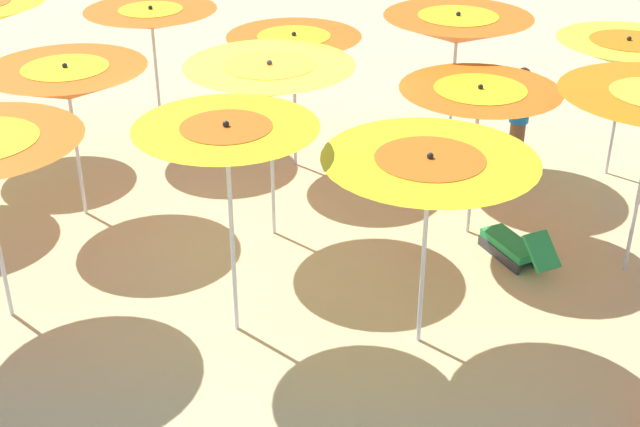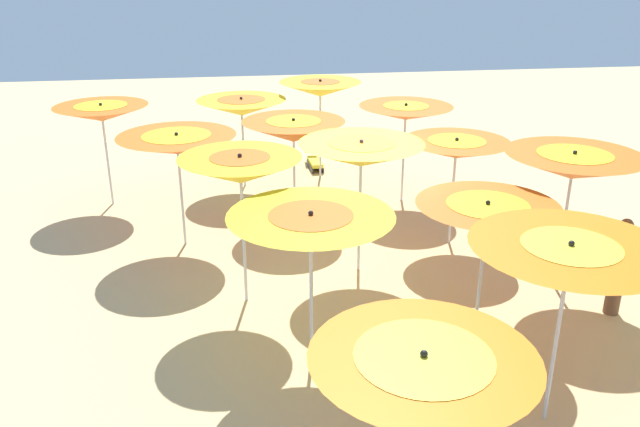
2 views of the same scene
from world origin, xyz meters
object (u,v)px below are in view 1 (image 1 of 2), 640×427
(beach_umbrella_14, at_px, (627,53))
(beach_ball, at_px, (203,133))
(beach_umbrella_2, at_px, (227,145))
(beach_umbrella_13, at_px, (457,29))
(lounger_1, at_px, (515,246))
(beach_umbrella_8, at_px, (479,100))
(beach_umbrella_3, at_px, (429,175))
(beach_umbrella_12, at_px, (294,47))
(beach_umbrella_11, at_px, (151,19))
(beach_umbrella_7, at_px, (270,80))
(beach_umbrella_6, at_px, (67,83))
(beachgoer_0, at_px, (519,116))

(beach_umbrella_14, distance_m, beach_ball, 6.87)
(beach_umbrella_2, bearing_deg, beach_ball, 41.30)
(beach_umbrella_13, relative_size, lounger_1, 1.99)
(beach_umbrella_8, height_order, lounger_1, beach_umbrella_8)
(beach_umbrella_3, bearing_deg, beach_umbrella_14, -7.22)
(beach_umbrella_12, height_order, beach_umbrella_13, beach_umbrella_13)
(beach_umbrella_3, height_order, beach_umbrella_11, same)
(beach_umbrella_8, bearing_deg, beach_umbrella_7, 121.48)
(beach_umbrella_7, height_order, beach_umbrella_13, beach_umbrella_13)
(beach_umbrella_6, relative_size, beach_umbrella_13, 0.90)
(beach_umbrella_3, bearing_deg, beach_umbrella_2, 114.42)
(beach_umbrella_2, bearing_deg, beach_umbrella_13, -3.31)
(beach_umbrella_7, bearing_deg, beach_ball, 53.31)
(beach_umbrella_6, xyz_separation_m, beach_umbrella_14, (5.15, -6.09, -0.02))
(beachgoer_0, bearing_deg, beach_ball, -179.76)
(beach_umbrella_11, distance_m, beach_ball, 2.09)
(beach_umbrella_11, bearing_deg, beach_umbrella_6, -163.97)
(beach_umbrella_13, xyz_separation_m, beach_umbrella_14, (1.00, -2.28, -0.27))
(beach_umbrella_2, distance_m, beach_ball, 5.98)
(beach_umbrella_13, bearing_deg, beach_umbrella_12, 120.18)
(beach_umbrella_14, bearing_deg, beach_umbrella_11, 110.43)
(beach_umbrella_7, height_order, beach_umbrella_12, beach_umbrella_7)
(beach_umbrella_14, distance_m, lounger_1, 3.72)
(beach_umbrella_7, distance_m, beach_umbrella_14, 5.48)
(beach_umbrella_2, xyz_separation_m, beach_umbrella_12, (4.13, 1.79, -0.35))
(beach_umbrella_3, xyz_separation_m, beach_umbrella_13, (4.49, 1.58, 0.16))
(beach_umbrella_13, bearing_deg, lounger_1, -139.79)
(beach_umbrella_7, bearing_deg, beach_umbrella_3, -114.05)
(beach_ball, bearing_deg, beach_umbrella_8, -97.88)
(beach_umbrella_13, distance_m, beach_umbrella_14, 2.50)
(beachgoer_0, height_order, beach_ball, beachgoer_0)
(beachgoer_0, distance_m, beach_ball, 5.24)
(beach_umbrella_3, bearing_deg, beach_umbrella_7, 65.95)
(beach_umbrella_2, bearing_deg, beach_umbrella_3, -65.58)
(beach_umbrella_2, distance_m, beach_umbrella_6, 3.72)
(beach_umbrella_3, height_order, beach_umbrella_7, beach_umbrella_7)
(beach_umbrella_6, height_order, beachgoer_0, beach_umbrella_6)
(beach_umbrella_3, xyz_separation_m, beach_umbrella_7, (1.23, 2.75, 0.15))
(lounger_1, bearing_deg, beach_umbrella_13, -15.27)
(beach_ball, bearing_deg, lounger_1, -100.66)
(beach_umbrella_11, distance_m, beach_umbrella_13, 4.82)
(beach_umbrella_3, xyz_separation_m, beach_ball, (3.32, 5.56, -1.94))
(beach_umbrella_3, height_order, beach_umbrella_8, beach_umbrella_3)
(beach_umbrella_11, xyz_separation_m, beach_ball, (0.39, -0.58, -1.97))
(beach_umbrella_6, bearing_deg, beach_umbrella_8, -65.08)
(beach_umbrella_3, xyz_separation_m, lounger_1, (2.21, -0.34, -1.85))
(beach_umbrella_11, bearing_deg, beach_umbrella_14, -69.57)
(beach_umbrella_13, bearing_deg, beach_umbrella_3, -160.60)
(beach_umbrella_12, distance_m, beachgoer_0, 3.65)
(beach_umbrella_2, distance_m, beach_umbrella_3, 2.09)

